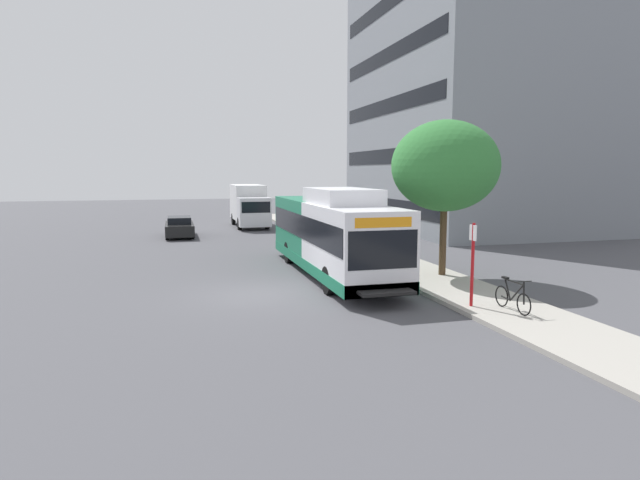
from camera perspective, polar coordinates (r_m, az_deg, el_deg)
ground_plane at (r=26.91m, az=-9.06°, el=-2.02°), size 120.00×120.00×0.00m
sidewalk_curb at (r=26.65m, az=6.56°, el=-1.91°), size 3.00×56.00×0.14m
transit_bus at (r=22.42m, az=1.24°, el=0.62°), size 2.58×12.25×3.65m
bus_stop_sign_pole at (r=17.23m, az=15.88°, el=-1.86°), size 0.10×0.36×2.60m
bicycle_parked at (r=17.19m, az=19.75°, el=-5.73°), size 0.52×1.76×1.02m
street_tree_near_stop at (r=22.06m, az=13.13°, el=7.64°), size 4.25×4.25×6.19m
parked_car_far_lane at (r=36.78m, az=-14.68°, el=1.36°), size 1.80×4.50×1.33m
box_truck_background at (r=42.49m, az=-7.54°, el=3.76°), size 2.32×7.01×3.25m
apartment_tower_backdrop at (r=43.92m, az=16.13°, el=17.86°), size 13.98×18.86×25.16m
lattice_comm_tower at (r=55.83m, az=8.63°, el=12.64°), size 1.10×1.10×28.85m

